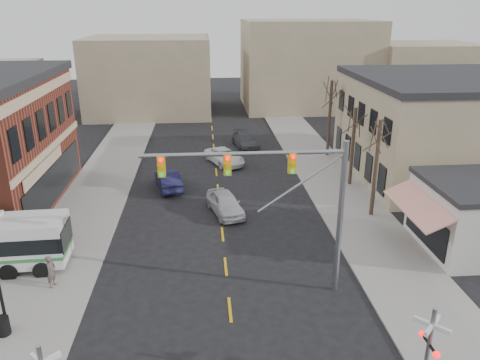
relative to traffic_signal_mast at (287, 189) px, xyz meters
name	(u,v)px	position (x,y,z in m)	size (l,w,h in m)	color
ground	(233,337)	(-2.84, -3.29, -5.72)	(160.00, 160.00, 0.00)	black
sidewalk_west	(103,183)	(-12.34, 16.71, -5.66)	(5.00, 60.00, 0.12)	gray
sidewalk_east	(328,177)	(6.66, 16.71, -5.66)	(5.00, 60.00, 0.12)	gray
tan_building	(475,126)	(19.16, 16.71, -1.46)	(20.30, 15.30, 8.50)	gray
tree_east_a	(376,169)	(7.66, 8.71, -2.22)	(0.28, 0.28, 6.75)	#382B21
tree_east_b	(353,147)	(7.96, 14.71, -2.45)	(0.28, 0.28, 6.30)	#382B21
tree_east_c	(329,119)	(8.16, 22.71, -2.00)	(0.28, 0.28, 7.20)	#382B21
traffic_signal_mast	(287,189)	(0.00, 0.00, 0.00)	(9.63, 0.30, 8.00)	gray
rr_crossing_east	(416,357)	(3.51, -7.30, -3.75)	(5.60, 1.36, 4.00)	gray
trash_bin	(3,326)	(-12.97, -2.41, -5.17)	(0.60, 0.60, 0.85)	black
car_a	(225,203)	(-2.50, 9.99, -4.95)	(1.81, 4.49, 1.53)	#B4B4B9
car_b	(168,179)	(-6.80, 15.19, -4.96)	(1.61, 4.61, 1.52)	#1A1940
car_c	(224,157)	(-2.00, 21.15, -5.04)	(2.26, 4.90, 1.36)	white
car_d	(246,141)	(0.46, 26.35, -5.01)	(1.98, 4.87, 1.41)	#45454A
pedestrian_near	(51,271)	(-11.91, 1.32, -4.72)	(0.64, 0.42, 1.76)	#574945
pedestrian_far	(47,239)	(-13.21, 5.04, -4.78)	(0.80, 0.62, 1.64)	#323558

